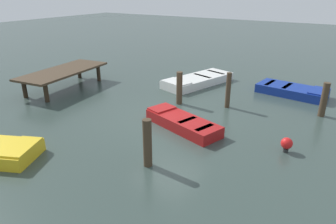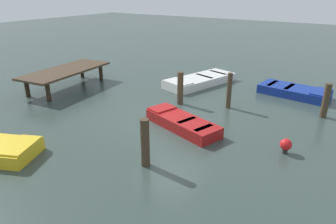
{
  "view_description": "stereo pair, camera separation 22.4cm",
  "coord_description": "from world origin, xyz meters",
  "px_view_note": "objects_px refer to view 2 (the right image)",
  "views": [
    {
      "loc": [
        -9.19,
        -5.76,
        4.73
      ],
      "look_at": [
        0.0,
        0.0,
        0.35
      ],
      "focal_mm": 32.97,
      "sensor_mm": 36.0,
      "label": 1
    },
    {
      "loc": [
        -9.06,
        -5.95,
        4.73
      ],
      "look_at": [
        0.0,
        0.0,
        0.35
      ],
      "focal_mm": 32.97,
      "sensor_mm": 36.0,
      "label": 2
    }
  ],
  "objects_px": {
    "rowboat_red": "(182,122)",
    "marker_buoy": "(286,145)",
    "mooring_piling_far_right": "(229,91)",
    "mooring_piling_center": "(180,88)",
    "rowboat_blue": "(294,91)",
    "rowboat_white": "(200,80)",
    "mooring_piling_mid_right": "(145,143)",
    "dock_segment": "(66,72)",
    "mooring_piling_near_left": "(326,101)"
  },
  "relations": [
    {
      "from": "marker_buoy",
      "to": "mooring_piling_near_left",
      "type": "bearing_deg",
      "value": -8.0
    },
    {
      "from": "mooring_piling_far_right",
      "to": "mooring_piling_mid_right",
      "type": "distance_m",
      "value": 5.57
    },
    {
      "from": "rowboat_white",
      "to": "marker_buoy",
      "type": "distance_m",
      "value": 7.53
    },
    {
      "from": "mooring_piling_far_right",
      "to": "mooring_piling_mid_right",
      "type": "xyz_separation_m",
      "value": [
        -5.57,
        0.16,
        -0.04
      ]
    },
    {
      "from": "dock_segment",
      "to": "marker_buoy",
      "type": "height_order",
      "value": "dock_segment"
    },
    {
      "from": "dock_segment",
      "to": "rowboat_red",
      "type": "distance_m",
      "value": 7.43
    },
    {
      "from": "rowboat_red",
      "to": "marker_buoy",
      "type": "xyz_separation_m",
      "value": [
        0.16,
        -3.6,
        0.07
      ]
    },
    {
      "from": "rowboat_red",
      "to": "marker_buoy",
      "type": "relative_size",
      "value": 6.64
    },
    {
      "from": "rowboat_red",
      "to": "rowboat_white",
      "type": "xyz_separation_m",
      "value": [
        5.18,
        2.01,
        -0.0
      ]
    },
    {
      "from": "mooring_piling_near_left",
      "to": "mooring_piling_far_right",
      "type": "distance_m",
      "value": 3.69
    },
    {
      "from": "rowboat_red",
      "to": "mooring_piling_near_left",
      "type": "bearing_deg",
      "value": -119.25
    },
    {
      "from": "mooring_piling_near_left",
      "to": "marker_buoy",
      "type": "relative_size",
      "value": 2.85
    },
    {
      "from": "mooring_piling_far_right",
      "to": "mooring_piling_center",
      "type": "relative_size",
      "value": 1.06
    },
    {
      "from": "rowboat_red",
      "to": "rowboat_white",
      "type": "distance_m",
      "value": 5.55
    },
    {
      "from": "dock_segment",
      "to": "marker_buoy",
      "type": "distance_m",
      "value": 10.98
    },
    {
      "from": "rowboat_white",
      "to": "mooring_piling_center",
      "type": "xyz_separation_m",
      "value": [
        -3.07,
        -0.66,
        0.5
      ]
    },
    {
      "from": "rowboat_red",
      "to": "dock_segment",
      "type": "bearing_deg",
      "value": 9.78
    },
    {
      "from": "rowboat_blue",
      "to": "dock_segment",
      "type": "bearing_deg",
      "value": -146.44
    },
    {
      "from": "dock_segment",
      "to": "rowboat_red",
      "type": "relative_size",
      "value": 1.52
    },
    {
      "from": "rowboat_white",
      "to": "mooring_piling_center",
      "type": "distance_m",
      "value": 3.18
    },
    {
      "from": "mooring_piling_center",
      "to": "marker_buoy",
      "type": "xyz_separation_m",
      "value": [
        -1.95,
        -4.95,
        -0.43
      ]
    },
    {
      "from": "rowboat_red",
      "to": "marker_buoy",
      "type": "height_order",
      "value": "marker_buoy"
    },
    {
      "from": "mooring_piling_near_left",
      "to": "mooring_piling_far_right",
      "type": "xyz_separation_m",
      "value": [
        -1.08,
        3.53,
        0.07
      ]
    },
    {
      "from": "rowboat_white",
      "to": "mooring_piling_far_right",
      "type": "height_order",
      "value": "mooring_piling_far_right"
    },
    {
      "from": "rowboat_white",
      "to": "mooring_piling_center",
      "type": "height_order",
      "value": "mooring_piling_center"
    },
    {
      "from": "mooring_piling_near_left",
      "to": "mooring_piling_far_right",
      "type": "relative_size",
      "value": 0.91
    },
    {
      "from": "rowboat_white",
      "to": "mooring_piling_far_right",
      "type": "distance_m",
      "value": 3.55
    },
    {
      "from": "rowboat_blue",
      "to": "mooring_piling_center",
      "type": "height_order",
      "value": "mooring_piling_center"
    },
    {
      "from": "rowboat_blue",
      "to": "mooring_piling_near_left",
      "type": "bearing_deg",
      "value": -46.99
    },
    {
      "from": "mooring_piling_center",
      "to": "dock_segment",
      "type": "bearing_deg",
      "value": 100.73
    },
    {
      "from": "dock_segment",
      "to": "rowboat_blue",
      "type": "height_order",
      "value": "dock_segment"
    },
    {
      "from": "rowboat_red",
      "to": "mooring_piling_far_right",
      "type": "relative_size",
      "value": 2.11
    },
    {
      "from": "rowboat_white",
      "to": "mooring_piling_mid_right",
      "type": "xyz_separation_m",
      "value": [
        -7.92,
        -2.45,
        0.5
      ]
    },
    {
      "from": "dock_segment",
      "to": "rowboat_white",
      "type": "xyz_separation_m",
      "value": [
        4.2,
        -5.33,
        -0.62
      ]
    },
    {
      "from": "rowboat_red",
      "to": "rowboat_white",
      "type": "height_order",
      "value": "same"
    },
    {
      "from": "marker_buoy",
      "to": "dock_segment",
      "type": "bearing_deg",
      "value": 85.72
    },
    {
      "from": "mooring_piling_mid_right",
      "to": "rowboat_red",
      "type": "bearing_deg",
      "value": 9.03
    },
    {
      "from": "rowboat_red",
      "to": "mooring_piling_near_left",
      "type": "xyz_separation_m",
      "value": [
        3.9,
        -4.12,
        0.47
      ]
    },
    {
      "from": "mooring_piling_near_left",
      "to": "rowboat_red",
      "type": "bearing_deg",
      "value": 133.4
    },
    {
      "from": "dock_segment",
      "to": "mooring_piling_far_right",
      "type": "xyz_separation_m",
      "value": [
        1.85,
        -7.93,
        -0.08
      ]
    },
    {
      "from": "mooring_piling_mid_right",
      "to": "mooring_piling_center",
      "type": "xyz_separation_m",
      "value": [
        4.85,
        1.79,
        -0.0
      ]
    },
    {
      "from": "mooring_piling_far_right",
      "to": "rowboat_red",
      "type": "bearing_deg",
      "value": 168.18
    },
    {
      "from": "rowboat_white",
      "to": "mooring_piling_near_left",
      "type": "bearing_deg",
      "value": 94.38
    },
    {
      "from": "mooring_piling_mid_right",
      "to": "mooring_piling_center",
      "type": "distance_m",
      "value": 5.17
    },
    {
      "from": "dock_segment",
      "to": "mooring_piling_center",
      "type": "relative_size",
      "value": 3.39
    },
    {
      "from": "dock_segment",
      "to": "rowboat_blue",
      "type": "distance_m",
      "value": 11.13
    },
    {
      "from": "rowboat_blue",
      "to": "rowboat_red",
      "type": "bearing_deg",
      "value": -106.51
    },
    {
      "from": "rowboat_white",
      "to": "mooring_piling_center",
      "type": "relative_size",
      "value": 3.02
    },
    {
      "from": "rowboat_red",
      "to": "mooring_piling_mid_right",
      "type": "relative_size",
      "value": 2.23
    },
    {
      "from": "rowboat_red",
      "to": "mooring_piling_center",
      "type": "height_order",
      "value": "mooring_piling_center"
    }
  ]
}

